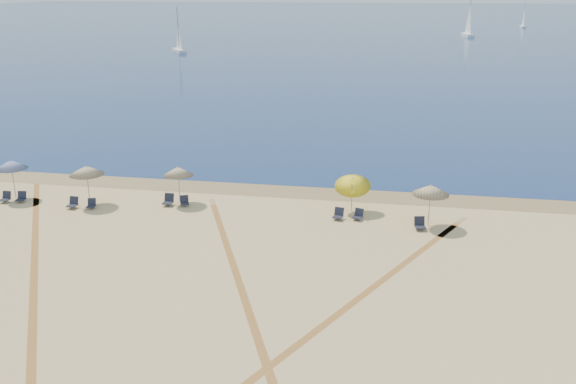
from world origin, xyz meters
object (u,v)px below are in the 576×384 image
at_px(umbrella_1, 86,170).
at_px(sailboat_2, 469,24).
at_px(sailboat_0, 524,20).
at_px(chair_8, 420,224).
at_px(chair_3, 91,204).
at_px(chair_2, 73,203).
at_px(chair_7, 358,215).
at_px(sailboat_1, 179,39).
at_px(umbrella_0, 11,165).
at_px(chair_5, 184,201).
at_px(umbrella_2, 178,171).
at_px(umbrella_3, 353,182).
at_px(umbrella_4, 431,190).
at_px(chair_6, 338,214).
at_px(chair_0, 6,197).
at_px(chair_1, 21,197).
at_px(chair_4, 169,200).

distance_m(umbrella_1, sailboat_2, 138.07).
relative_size(umbrella_1, sailboat_0, 0.35).
bearing_deg(sailboat_2, chair_8, -105.56).
bearing_deg(chair_3, chair_8, -11.46).
xyz_separation_m(chair_2, chair_7, (17.37, 0.99, -0.02)).
bearing_deg(umbrella_1, sailboat_1, 105.64).
distance_m(umbrella_0, chair_5, 11.28).
xyz_separation_m(umbrella_2, umbrella_3, (10.75, 0.23, -0.21)).
height_order(umbrella_1, chair_2, umbrella_1).
distance_m(chair_5, chair_8, 14.32).
bearing_deg(chair_2, chair_8, 1.95).
xyz_separation_m(umbrella_4, chair_3, (-20.20, -0.58, -1.89)).
distance_m(chair_7, chair_8, 3.61).
distance_m(chair_3, chair_6, 15.10).
distance_m(umbrella_2, chair_0, 11.13).
bearing_deg(chair_0, chair_7, 3.31).
distance_m(chair_1, chair_3, 4.91).
bearing_deg(chair_7, chair_5, -164.21).
height_order(umbrella_2, chair_0, umbrella_2).
bearing_deg(chair_3, umbrella_2, 9.01).
xyz_separation_m(umbrella_4, chair_1, (-25.10, -0.23, -1.86)).
distance_m(chair_3, chair_4, 4.66).
xyz_separation_m(umbrella_0, chair_0, (-0.22, -0.73, -1.95)).
distance_m(umbrella_1, sailboat_0, 179.65).
relative_size(chair_4, chair_8, 0.92).
bearing_deg(chair_7, chair_1, -159.92).
relative_size(umbrella_0, chair_6, 3.50).
distance_m(umbrella_2, chair_2, 6.70).
height_order(umbrella_1, chair_8, umbrella_1).
relative_size(umbrella_3, chair_2, 3.73).
relative_size(umbrella_1, chair_1, 3.69).
bearing_deg(sailboat_1, umbrella_4, -94.93).
distance_m(chair_8, sailboat_0, 175.06).
bearing_deg(chair_4, chair_8, -4.88).
relative_size(chair_0, chair_7, 0.89).
xyz_separation_m(umbrella_2, sailboat_0, (51.41, 169.24, 0.12)).
height_order(umbrella_3, sailboat_0, sailboat_0).
bearing_deg(umbrella_2, sailboat_2, 76.75).
bearing_deg(umbrella_4, chair_0, -179.04).
relative_size(chair_6, sailboat_1, 0.09).
xyz_separation_m(chair_3, chair_4, (4.47, 1.32, 0.05)).
bearing_deg(chair_0, chair_8, 0.98).
bearing_deg(chair_2, chair_6, 4.78).
relative_size(chair_7, sailboat_1, 0.09).
relative_size(chair_6, sailboat_2, 0.07).
height_order(umbrella_0, chair_6, umbrella_0).
bearing_deg(sailboat_0, chair_1, -108.50).
bearing_deg(umbrella_4, umbrella_3, 161.33).
xyz_separation_m(chair_0, chair_1, (0.95, 0.21, -0.01)).
bearing_deg(sailboat_1, umbrella_0, -110.16).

